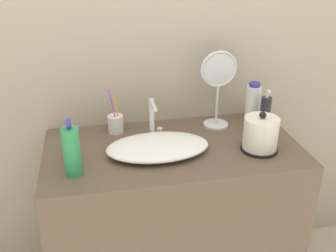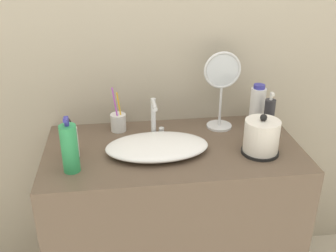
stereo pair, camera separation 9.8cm
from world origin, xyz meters
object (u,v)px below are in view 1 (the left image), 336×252
toothbrush_cup (116,123)px  lotion_bottle (72,151)px  electric_kettle (260,135)px  vanity_mirror (218,84)px  shampoo_bottle (72,145)px  hand_cream_bottle (265,113)px  faucet (153,118)px  mouthwash_bottle (253,104)px

toothbrush_cup → lotion_bottle: size_ratio=0.93×
electric_kettle → vanity_mirror: size_ratio=0.48×
toothbrush_cup → vanity_mirror: 0.50m
toothbrush_cup → shampoo_bottle: bearing=-130.3°
electric_kettle → toothbrush_cup: (-0.57, 0.29, -0.02)m
toothbrush_cup → vanity_mirror: (0.47, -0.02, 0.16)m
lotion_bottle → toothbrush_cup: bearing=61.0°
shampoo_bottle → hand_cream_bottle: hand_cream_bottle is taller
lotion_bottle → hand_cream_bottle: (0.85, 0.22, -0.01)m
lotion_bottle → vanity_mirror: bearing=25.2°
electric_kettle → lotion_bottle: (-0.76, -0.04, 0.03)m
faucet → lotion_bottle: lotion_bottle is taller
toothbrush_cup → vanity_mirror: vanity_mirror is taller
lotion_bottle → faucet: bearing=34.6°
vanity_mirror → faucet: bearing=-167.3°
shampoo_bottle → electric_kettle: bearing=-5.1°
mouthwash_bottle → hand_cream_bottle: 0.08m
faucet → electric_kettle: faucet is taller
toothbrush_cup → mouthwash_bottle: size_ratio=1.03×
faucet → mouthwash_bottle: (0.48, 0.06, 0.00)m
shampoo_bottle → mouthwash_bottle: mouthwash_bottle is taller
faucet → vanity_mirror: (0.31, 0.07, 0.11)m
toothbrush_cup → hand_cream_bottle: (0.67, -0.11, 0.04)m
lotion_bottle → vanity_mirror: (0.65, 0.31, 0.11)m
mouthwash_bottle → hand_cream_bottle: bearing=-69.0°
lotion_bottle → vanity_mirror: 0.73m
faucet → vanity_mirror: size_ratio=0.50×
lotion_bottle → hand_cream_bottle: lotion_bottle is taller
faucet → toothbrush_cup: (-0.16, 0.09, -0.05)m
toothbrush_cup → hand_cream_bottle: bearing=-9.4°
electric_kettle → lotion_bottle: size_ratio=0.77×
shampoo_bottle → hand_cream_bottle: (0.86, 0.11, 0.01)m
electric_kettle → shampoo_bottle: same height
faucet → hand_cream_bottle: bearing=-2.0°
toothbrush_cup → shampoo_bottle: 0.29m
lotion_bottle → mouthwash_bottle: size_ratio=1.10×
faucet → toothbrush_cup: toothbrush_cup is taller
faucet → mouthwash_bottle: 0.49m
mouthwash_bottle → vanity_mirror: (-0.17, 0.01, 0.11)m
toothbrush_cup → lotion_bottle: 0.38m
electric_kettle → toothbrush_cup: 0.64m
mouthwash_bottle → shampoo_bottle: bearing=-167.3°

